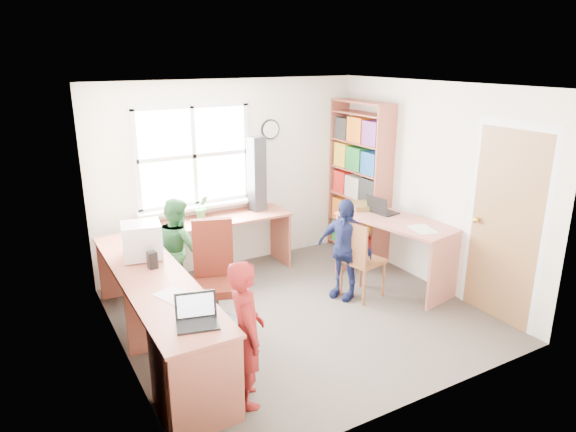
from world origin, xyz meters
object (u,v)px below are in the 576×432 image
object	(u,v)px
person_red	(246,333)
laptop_right	(381,209)
cd_tower	(257,174)
wooden_chair	(359,257)
bookshelf	(359,183)
person_navy	(344,249)
person_green	(178,249)
l_desk	(190,318)
laptop_left	(197,317)
potted_plant	(202,207)
right_desk	(396,238)
swivel_chair	(215,282)
crt_monitor	(142,241)

from	to	relation	value
person_red	laptop_right	bearing A→B (deg)	-46.59
person_red	cd_tower	bearing A→B (deg)	-14.55
wooden_chair	bookshelf	bearing A→B (deg)	41.56
cd_tower	person_navy	distance (m)	1.56
person_green	person_navy	xyz separation A→B (m)	(1.64, -0.88, -0.01)
l_desk	laptop_left	size ratio (longest dim) A/B	7.99
l_desk	potted_plant	distance (m)	1.99
bookshelf	person_red	world-z (taller)	bookshelf
laptop_right	cd_tower	bearing A→B (deg)	39.72
right_desk	laptop_right	distance (m)	0.41
laptop_left	person_green	xyz separation A→B (m)	(0.47, 1.92, -0.20)
bookshelf	person_green	bearing A→B (deg)	-176.41
right_desk	swivel_chair	bearing A→B (deg)	165.56
bookshelf	swivel_chair	bearing A→B (deg)	-159.52
cd_tower	potted_plant	world-z (taller)	cd_tower
person_green	laptop_right	bearing A→B (deg)	-111.50
wooden_chair	person_green	xyz separation A→B (m)	(-1.77, 0.99, 0.10)
cd_tower	potted_plant	distance (m)	0.82
crt_monitor	person_red	bearing A→B (deg)	-66.64
laptop_left	potted_plant	world-z (taller)	potted_plant
laptop_left	person_red	bearing A→B (deg)	-2.26
right_desk	wooden_chair	distance (m)	0.63
laptop_left	potted_plant	xyz separation A→B (m)	(0.94, 2.38, 0.10)
cd_tower	person_green	bearing A→B (deg)	-169.23
l_desk	person_green	world-z (taller)	person_green
laptop_left	person_navy	bearing A→B (deg)	41.16
swivel_chair	cd_tower	world-z (taller)	cd_tower
right_desk	l_desk	bearing A→B (deg)	177.32
l_desk	person_red	world-z (taller)	person_red
crt_monitor	cd_tower	world-z (taller)	cd_tower
swivel_chair	crt_monitor	bearing A→B (deg)	171.03
crt_monitor	person_navy	world-z (taller)	person_navy
person_navy	person_green	bearing A→B (deg)	-141.95
bookshelf	potted_plant	xyz separation A→B (m)	(-2.16, 0.29, -0.10)
l_desk	person_navy	xyz separation A→B (m)	(1.98, 0.43, 0.13)
bookshelf	laptop_left	bearing A→B (deg)	-146.02
cd_tower	person_green	xyz separation A→B (m)	(-1.22, -0.47, -0.63)
crt_monitor	laptop_left	bearing A→B (deg)	-79.09
laptop_left	laptop_right	world-z (taller)	laptop_right
swivel_chair	cd_tower	xyz separation A→B (m)	(1.10, 1.24, 0.75)
laptop_right	crt_monitor	bearing A→B (deg)	79.45
person_green	person_navy	size ratio (longest dim) A/B	1.02
swivel_chair	crt_monitor	distance (m)	0.83
right_desk	potted_plant	xyz separation A→B (m)	(-1.92, 1.36, 0.31)
bookshelf	person_navy	xyz separation A→B (m)	(-0.98, -1.04, -0.42)
crt_monitor	laptop_left	size ratio (longest dim) A/B	1.14
right_desk	cd_tower	xyz separation A→B (m)	(-1.16, 1.37, 0.63)
laptop_right	cd_tower	world-z (taller)	cd_tower
person_navy	person_red	bearing A→B (deg)	-80.62
bookshelf	laptop_right	bearing A→B (deg)	-107.49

